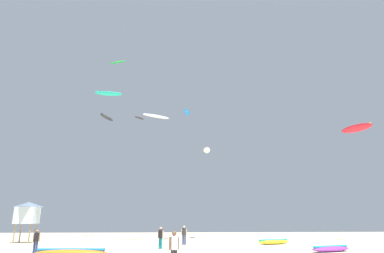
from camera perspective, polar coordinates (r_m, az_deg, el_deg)
person_foreground at (r=16.53m, az=-3.14°, el=-20.02°), size 0.48×0.37×1.66m
person_midground at (r=28.16m, az=-5.46°, el=-18.37°), size 0.47×0.38×1.69m
person_left at (r=33.14m, az=-1.38°, el=-18.07°), size 0.56×0.39×1.73m
person_right at (r=26.66m, az=-25.38°, el=-17.26°), size 0.51×0.35×1.55m
kite_grounded_near at (r=22.66m, az=-20.26°, el=-19.89°), size 4.50×1.57×0.57m
kite_grounded_mid at (r=27.36m, az=22.93°, el=-18.93°), size 3.81×2.43×0.47m
kite_grounded_far at (r=34.71m, az=13.96°, el=-18.83°), size 4.10×2.92×0.51m
lifeguard_tower at (r=39.96m, az=-26.62°, el=-13.18°), size 2.30×2.30×4.15m
kite_aloft_0 at (r=38.17m, az=-14.27°, el=5.57°), size 3.08×1.17×0.42m
kite_aloft_1 at (r=54.23m, az=-14.57°, el=1.51°), size 2.33×3.94×0.58m
kite_aloft_2 at (r=46.16m, az=2.56°, el=-4.11°), size 0.98×3.29×0.72m
kite_aloft_3 at (r=43.91m, az=-0.88°, el=2.47°), size 1.34×2.81×0.34m
kite_aloft_4 at (r=45.60m, az=26.62°, el=-0.25°), size 2.86×4.10×1.00m
kite_aloft_5 at (r=55.33m, az=-9.12°, el=1.47°), size 1.77×1.91×0.26m
kite_aloft_6 at (r=41.26m, az=-6.21°, el=1.77°), size 3.71×2.47×0.73m
kite_aloft_7 at (r=54.89m, az=-12.71°, el=10.83°), size 2.97×1.86×0.72m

